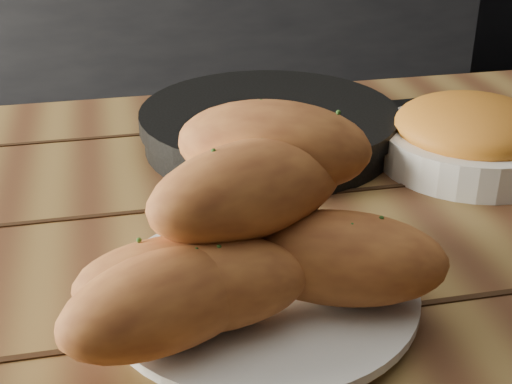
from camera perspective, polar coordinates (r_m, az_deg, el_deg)
name	(u,v)px	position (r m, az deg, el deg)	size (l,w,h in m)	color
counter	(90,22)	(2.78, -13.10, 13.08)	(2.80, 0.60, 0.90)	black
table	(232,343)	(0.68, -1.90, -11.96)	(1.59, 0.89, 0.75)	brown
plate	(261,295)	(0.56, 0.44, -8.25)	(0.24, 0.24, 0.02)	white
bread_rolls	(245,231)	(0.52, -0.90, -3.13)	(0.30, 0.26, 0.14)	#CA7938
skillet	(271,126)	(0.84, 1.17, 5.28)	(0.44, 0.30, 0.05)	black
bowl	(471,136)	(0.82, 16.83, 4.28)	(0.20, 0.20, 0.07)	white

